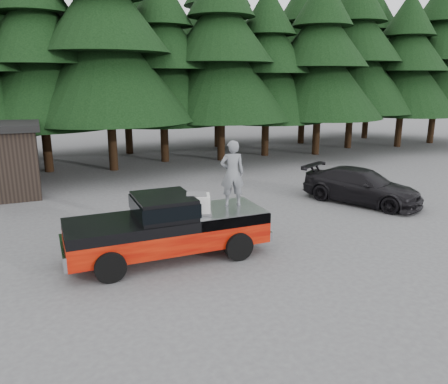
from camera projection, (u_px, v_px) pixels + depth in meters
name	position (u px, v px, depth m)	size (l,w,h in m)	color
ground	(229.00, 258.00, 13.00)	(120.00, 120.00, 0.00)	#4A4A4C
pickup_truck	(168.00, 236.00, 12.92)	(6.00, 2.04, 1.33)	red
truck_cab	(164.00, 205.00, 12.64)	(1.66, 1.90, 0.59)	black
air_compressor	(197.00, 204.00, 12.84)	(0.78, 0.64, 0.53)	silver
man_on_bed	(232.00, 173.00, 13.44)	(0.75, 0.49, 2.05)	slate
parked_car	(361.00, 186.00, 18.65)	(2.04, 5.03, 1.46)	black
treeline	(122.00, 35.00, 26.52)	(60.15, 16.05, 17.50)	black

